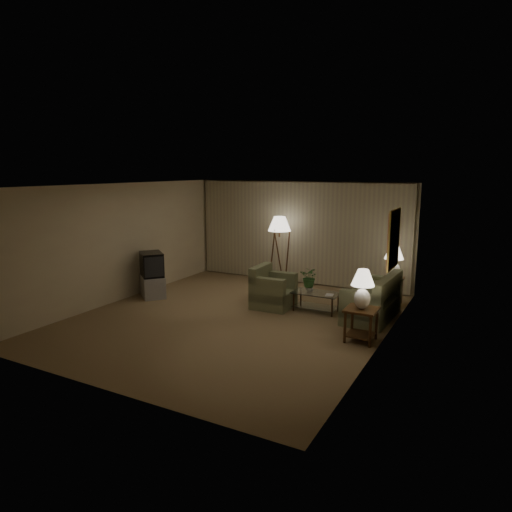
{
  "coord_description": "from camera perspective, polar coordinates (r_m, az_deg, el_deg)",
  "views": [
    {
      "loc": [
        4.63,
        -7.69,
        3.02
      ],
      "look_at": [
        0.21,
        0.6,
        1.22
      ],
      "focal_mm": 32.0,
      "sensor_mm": 36.0,
      "label": 1
    }
  ],
  "objects": [
    {
      "name": "sofa",
      "position": [
        9.64,
        14.26,
        -5.49
      ],
      "size": [
        1.71,
        0.98,
        0.72
      ],
      "rotation": [
        0.0,
        0.0,
        -1.62
      ],
      "color": "#7A7F59",
      "rests_on": "ground"
    },
    {
      "name": "coffee_table",
      "position": [
        9.9,
        7.5,
        -5.33
      ],
      "size": [
        1.0,
        0.55,
        0.41
      ],
      "color": "silver",
      "rests_on": "ground"
    },
    {
      "name": "ottoman",
      "position": [
        10.8,
        1.16,
        -4.31
      ],
      "size": [
        0.64,
        0.64,
        0.38
      ],
      "primitive_type": "cylinder",
      "rotation": [
        0.0,
        0.0,
        -0.12
      ],
      "color": "#9A5334",
      "rests_on": "ground"
    },
    {
      "name": "side_table_near",
      "position": [
        8.34,
        13.01,
        -7.65
      ],
      "size": [
        0.54,
        0.54,
        0.6
      ],
      "color": "#3A220F",
      "rests_on": "ground"
    },
    {
      "name": "armchair",
      "position": [
        10.09,
        2.21,
        -4.42
      ],
      "size": [
        0.9,
        0.86,
        0.72
      ],
      "rotation": [
        0.0,
        0.0,
        1.6
      ],
      "color": "#7A7F59",
      "rests_on": "ground"
    },
    {
      "name": "table_lamp_near",
      "position": [
        8.17,
        13.19,
        -3.62
      ],
      "size": [
        0.41,
        0.41,
        0.71
      ],
      "color": "white",
      "rests_on": "side_table_near"
    },
    {
      "name": "ground",
      "position": [
        9.47,
        -2.84,
        -7.74
      ],
      "size": [
        7.0,
        7.0,
        0.0
      ],
      "primitive_type": "plane",
      "color": "olive",
      "rests_on": "ground"
    },
    {
      "name": "room_shell",
      "position": [
        10.37,
        1.47,
        3.82
      ],
      "size": [
        6.04,
        7.02,
        2.72
      ],
      "color": "beige",
      "rests_on": "ground"
    },
    {
      "name": "crt_tv",
      "position": [
        11.12,
        -12.91,
        -1.01
      ],
      "size": [
        1.13,
        1.13,
        0.57
      ],
      "primitive_type": "cube",
      "rotation": [
        0.0,
        0.0,
        -0.69
      ],
      "color": "black",
      "rests_on": "tv_cabinet"
    },
    {
      "name": "floor_lamp",
      "position": [
        11.82,
        2.93,
        0.78
      ],
      "size": [
        0.59,
        0.59,
        1.81
      ],
      "color": "#3A220F",
      "rests_on": "ground"
    },
    {
      "name": "flowers",
      "position": [
        9.82,
        6.76,
        -2.28
      ],
      "size": [
        0.4,
        0.35,
        0.44
      ],
      "primitive_type": "imported",
      "rotation": [
        0.0,
        0.0,
        -0.01
      ],
      "color": "#386F31",
      "rests_on": "vase"
    },
    {
      "name": "side_table_far",
      "position": [
        10.78,
        16.66,
        -3.7
      ],
      "size": [
        0.46,
        0.39,
        0.6
      ],
      "color": "#3A220F",
      "rests_on": "ground"
    },
    {
      "name": "table_lamp_far",
      "position": [
        10.64,
        16.85,
        -0.38
      ],
      "size": [
        0.42,
        0.42,
        0.73
      ],
      "color": "white",
      "rests_on": "side_table_far"
    },
    {
      "name": "book",
      "position": [
        9.68,
        8.7,
        -4.81
      ],
      "size": [
        0.19,
        0.24,
        0.02
      ],
      "primitive_type": "imported",
      "rotation": [
        0.0,
        0.0,
        0.18
      ],
      "color": "olive",
      "rests_on": "coffee_table"
    },
    {
      "name": "vase",
      "position": [
        9.89,
        6.72,
        -3.99
      ],
      "size": [
        0.19,
        0.19,
        0.16
      ],
      "primitive_type": "imported",
      "rotation": [
        0.0,
        0.0,
        -0.21
      ],
      "color": "silver",
      "rests_on": "coffee_table"
    },
    {
      "name": "tv_cabinet",
      "position": [
        11.24,
        -12.79,
        -3.68
      ],
      "size": [
        1.28,
        1.28,
        0.5
      ],
      "primitive_type": "cube",
      "rotation": [
        0.0,
        0.0,
        -0.69
      ],
      "color": "#9E9EA1",
      "rests_on": "ground"
    }
  ]
}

